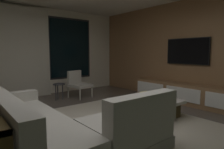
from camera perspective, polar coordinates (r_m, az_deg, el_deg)
name	(u,v)px	position (r m, az deg, el deg)	size (l,w,h in m)	color
floor	(102,132)	(3.43, -2.97, -16.28)	(9.20, 9.20, 0.00)	#564C44
back_wall_with_window	(28,52)	(6.44, -22.90, 6.08)	(6.60, 0.30, 2.70)	beige
media_wall	(198,51)	(5.55, 23.61, 6.14)	(0.12, 7.80, 2.70)	#8E6642
area_rug	(121,129)	(3.56, 2.74, -15.31)	(3.20, 3.80, 0.01)	#ADA391
sectional_couch	(55,129)	(2.90, -15.98, -14.73)	(1.98, 2.50, 0.82)	gray
coffee_table	(146,108)	(4.21, 9.65, -9.35)	(1.16, 1.16, 0.36)	#473618
book_stack_on_coffee_table	(146,95)	(4.38, 9.89, -5.72)	(0.27, 0.21, 0.11)	#434F9B
accent_chair_near_window	(78,83)	(5.93, -9.75, -2.30)	(0.65, 0.67, 0.78)	#B2ADA0
side_stool	(59,87)	(5.68, -15.02, -3.43)	(0.32, 0.32, 0.46)	#333338
media_console	(189,95)	(5.42, 21.18, -5.42)	(0.46, 3.10, 0.52)	#8E6642
mounted_tv	(187,51)	(5.57, 20.80, 6.26)	(0.05, 1.18, 0.68)	black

